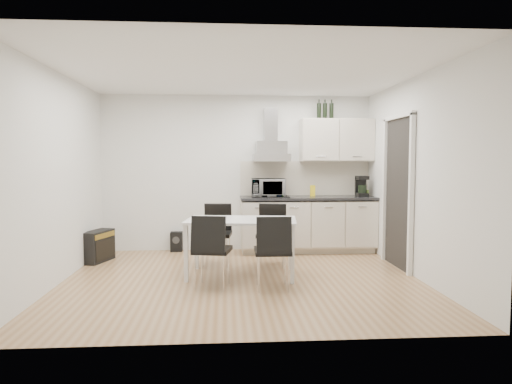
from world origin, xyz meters
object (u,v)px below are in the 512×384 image
(chair_far_right, at_px, (272,235))
(chair_near_left, at_px, (212,251))
(kitchenette, at_px, (309,202))
(chair_near_right, at_px, (273,252))
(guitar_amp, at_px, (98,246))
(floor_speaker, at_px, (176,242))
(chair_far_left, at_px, (216,235))
(dining_table, at_px, (241,225))

(chair_far_right, distance_m, chair_near_left, 1.35)
(kitchenette, relative_size, chair_near_left, 2.86)
(chair_near_right, relative_size, guitar_amp, 1.45)
(floor_speaker, bearing_deg, chair_far_right, -37.79)
(kitchenette, distance_m, chair_far_left, 1.80)
(kitchenette, xyz_separation_m, floor_speaker, (-2.21, 0.17, -0.67))
(chair_far_right, height_order, guitar_amp, chair_far_right)
(dining_table, height_order, guitar_amp, dining_table)
(chair_near_right, bearing_deg, chair_far_left, 119.25)
(dining_table, relative_size, chair_far_left, 1.71)
(guitar_amp, bearing_deg, dining_table, -6.93)
(chair_far_right, bearing_deg, chair_near_left, 62.80)
(kitchenette, distance_m, chair_far_right, 1.27)
(chair_far_left, bearing_deg, chair_near_left, 95.27)
(chair_far_left, height_order, chair_near_right, same)
(kitchenette, height_order, floor_speaker, kitchenette)
(floor_speaker, bearing_deg, guitar_amp, -147.26)
(kitchenette, height_order, chair_far_right, kitchenette)
(chair_near_left, height_order, floor_speaker, chair_near_left)
(chair_near_left, distance_m, floor_speaker, 2.32)
(guitar_amp, distance_m, floor_speaker, 1.30)
(kitchenette, height_order, chair_near_left, kitchenette)
(chair_near_left, relative_size, chair_near_right, 1.00)
(kitchenette, relative_size, dining_table, 1.67)
(chair_far_left, relative_size, chair_near_right, 1.00)
(kitchenette, xyz_separation_m, chair_near_right, (-0.84, -2.16, -0.39))
(kitchenette, xyz_separation_m, chair_near_left, (-1.55, -2.04, -0.39))
(guitar_amp, bearing_deg, kitchenette, 27.43)
(dining_table, bearing_deg, chair_near_right, -54.30)
(dining_table, height_order, chair_far_left, chair_far_left)
(kitchenette, relative_size, floor_speaker, 7.83)
(chair_near_right, xyz_separation_m, guitar_amp, (-2.46, 1.62, -0.20))
(kitchenette, distance_m, chair_near_right, 2.35)
(kitchenette, bearing_deg, chair_far_left, -149.95)
(chair_near_right, bearing_deg, dining_table, 119.77)
(chair_near_left, bearing_deg, kitchenette, 64.16)
(chair_far_right, xyz_separation_m, chair_near_left, (-0.82, -1.07, 0.00))
(chair_far_left, xyz_separation_m, chair_near_left, (-0.03, -1.16, 0.00))
(chair_far_left, xyz_separation_m, floor_speaker, (-0.69, 1.05, -0.28))
(chair_far_right, xyz_separation_m, floor_speaker, (-1.48, 1.14, -0.28))
(chair_far_right, relative_size, guitar_amp, 1.45)
(chair_far_left, bearing_deg, floor_speaker, -50.05)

